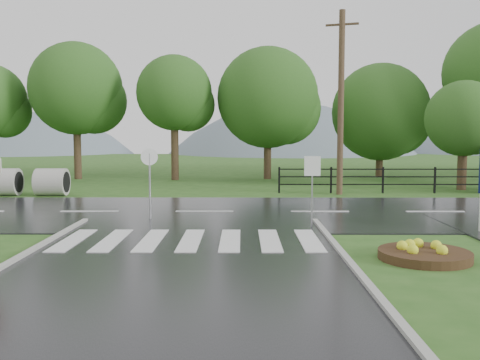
{
  "coord_description": "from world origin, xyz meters",
  "views": [
    {
      "loc": [
        1.3,
        -8.34,
        2.79
      ],
      "look_at": [
        1.24,
        6.0,
        1.5
      ],
      "focal_mm": 40.0,
      "sensor_mm": 36.0,
      "label": 1
    }
  ],
  "objects": [
    {
      "name": "entrance_tree_left",
      "position": [
        11.96,
        17.5,
        3.42
      ],
      "size": [
        3.64,
        3.64,
        5.26
      ],
      "color": "#3D2B1C",
      "rests_on": "ground"
    },
    {
      "name": "flower_bed",
      "position": [
        5.3,
        3.18,
        0.15
      ],
      "size": [
        2.0,
        2.0,
        0.4
      ],
      "color": "#332111",
      "rests_on": "ground"
    },
    {
      "name": "main_road",
      "position": [
        0.0,
        10.0,
        0.0
      ],
      "size": [
        90.0,
        8.0,
        0.04
      ],
      "primitive_type": "cube",
      "color": "black",
      "rests_on": "ground"
    },
    {
      "name": "reg_sign_round",
      "position": [
        -1.61,
        8.38,
        1.44
      ],
      "size": [
        0.53,
        0.11,
        2.28
      ],
      "color": "#939399",
      "rests_on": "ground"
    },
    {
      "name": "fence_west",
      "position": [
        7.75,
        16.0,
        0.72
      ],
      "size": [
        9.58,
        0.08,
        1.2
      ],
      "color": "black",
      "rests_on": "ground"
    },
    {
      "name": "crosswalk",
      "position": [
        0.0,
        5.0,
        0.06
      ],
      "size": [
        6.5,
        2.8,
        0.02
      ],
      "color": "silver",
      "rests_on": "ground"
    },
    {
      "name": "reg_sign_small",
      "position": [
        3.33,
        7.03,
        1.49
      ],
      "size": [
        0.47,
        0.07,
        2.1
      ],
      "color": "#939399",
      "rests_on": "ground"
    },
    {
      "name": "treeline",
      "position": [
        1.0,
        24.0,
        0.0
      ],
      "size": [
        83.2,
        5.2,
        10.0
      ],
      "color": "#25541A",
      "rests_on": "ground"
    },
    {
      "name": "ground",
      "position": [
        0.0,
        0.0,
        0.0
      ],
      "size": [
        120.0,
        120.0,
        0.0
      ],
      "primitive_type": "plane",
      "color": "#2D591D",
      "rests_on": "ground"
    },
    {
      "name": "utility_pole_east",
      "position": [
        5.67,
        15.5,
        4.12
      ],
      "size": [
        1.4,
        0.53,
        8.11
      ],
      "color": "#473523",
      "rests_on": "ground"
    },
    {
      "name": "hills",
      "position": [
        3.49,
        65.0,
        -15.54
      ],
      "size": [
        102.0,
        48.0,
        48.0
      ],
      "color": "slate",
      "rests_on": "ground"
    }
  ]
}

